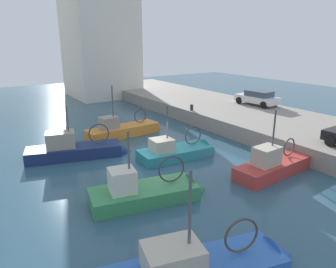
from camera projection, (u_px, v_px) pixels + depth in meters
name	position (u px, v px, depth m)	size (l,w,h in m)	color
water_surface	(156.00, 160.00, 20.16)	(80.00, 80.00, 0.00)	#2D5166
quay_wall	(276.00, 125.00, 25.97)	(9.00, 56.00, 1.20)	gray
fishing_boat_red	(275.00, 170.00, 18.14)	(5.95, 1.98, 4.52)	#BC3833
fishing_boat_teal	(180.00, 155.00, 20.65)	(5.66, 2.46, 4.33)	teal
fishing_boat_green	(151.00, 197.00, 15.20)	(6.06, 3.02, 4.39)	#388951
fishing_boat_navy	(79.00, 154.00, 20.63)	(6.86, 3.37, 4.25)	navy
fishing_boat_orange	(126.00, 133.00, 25.33)	(6.74, 2.10, 4.80)	orange
parked_car_white	(257.00, 98.00, 30.67)	(2.26, 4.39, 1.40)	silver
mooring_bollard_mid	(192.00, 107.00, 28.38)	(0.28, 0.28, 0.55)	#2D2D33
waterfront_building_west_mid	(98.00, 21.00, 40.25)	(8.07, 9.22, 18.90)	silver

